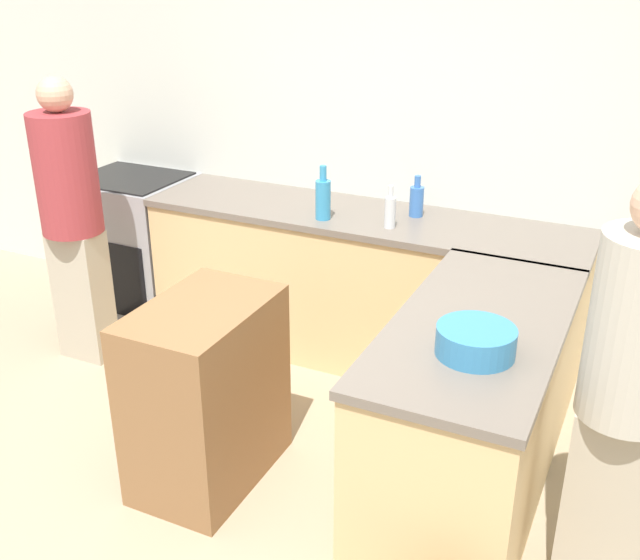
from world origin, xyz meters
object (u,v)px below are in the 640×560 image
Objects in this scene: range_oven at (136,242)px; person_at_peninsula at (627,388)px; vinegar_bottle_clear at (390,211)px; water_bottle_blue at (417,200)px; island_table at (207,394)px; dish_soap_bottle at (323,198)px; person_by_range at (72,214)px; mixing_bowl at (476,341)px.

person_at_peninsula is at bearing -22.34° from range_oven.
person_at_peninsula is (1.36, -1.21, -0.10)m from vinegar_bottle_clear.
water_bottle_blue is 1.00× the size of vinegar_bottle_clear.
vinegar_bottle_clear reaches higher than range_oven.
person_at_peninsula is (3.31, -1.36, 0.46)m from range_oven.
island_table is 2.88× the size of dish_soap_bottle.
person_by_range is 1.01× the size of person_at_peninsula.
vinegar_bottle_clear is (-0.07, -0.25, 0.00)m from water_bottle_blue.
person_by_range is (-1.77, -0.60, -0.09)m from vinegar_bottle_clear.
range_oven is 2.99× the size of dish_soap_bottle.
water_bottle_blue is 2.03m from person_by_range.
person_by_range reaches higher than island_table.
person_at_peninsula reaches higher than mixing_bowl.
range_oven is at bearing -177.16° from water_bottle_blue.
range_oven is 1.04× the size of island_table.
dish_soap_bottle is (1.55, -0.18, 0.59)m from range_oven.
range_oven is 3.07× the size of mixing_bowl.
dish_soap_bottle is at bearing 89.23° from island_table.
person_at_peninsula is at bearing 2.06° from island_table.
range_oven is 3.12m from mixing_bowl.
person_at_peninsula is (0.56, 0.00, -0.06)m from mixing_bowl.
range_oven is at bearing 175.52° from vinegar_bottle_clear.
vinegar_bottle_clear is at bearing -4.48° from range_oven.
mixing_bowl reaches higher than range_oven.
water_bottle_blue and vinegar_bottle_clear have the same top height.
person_at_peninsula reaches higher than water_bottle_blue.
water_bottle_blue is at bearing 72.30° from island_table.
water_bottle_blue reaches higher than mixing_bowl.
water_bottle_blue is at bearing 131.50° from person_at_peninsula.
person_at_peninsula reaches higher than range_oven.
mixing_bowl is (2.75, -1.36, 0.52)m from range_oven.
island_table is at bearing -177.12° from mixing_bowl.
range_oven is 2.10m from water_bottle_blue.
island_table is at bearing -107.70° from water_bottle_blue.
person_at_peninsula reaches higher than vinegar_bottle_clear.
water_bottle_blue reaches higher than range_oven.
person_by_range reaches higher than range_oven.
dish_soap_bottle is 0.18× the size of person_at_peninsula.
person_by_range reaches higher than person_at_peninsula.
vinegar_bottle_clear is (-0.80, 1.21, 0.04)m from mixing_bowl.
dish_soap_bottle is 1.30× the size of water_bottle_blue.
mixing_bowl is at bearing -13.32° from person_by_range.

